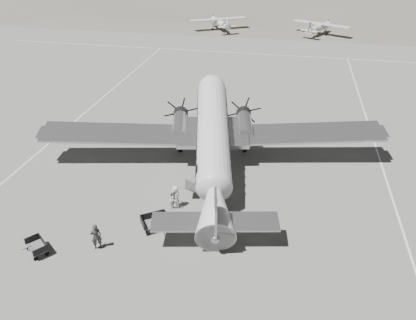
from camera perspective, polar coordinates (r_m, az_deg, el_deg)
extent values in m
plane|color=slate|center=(30.53, 2.98, -5.45)|extent=(260.00, 260.00, 0.00)
cube|color=silver|center=(31.50, 25.27, -7.50)|extent=(0.15, 80.00, 0.01)
cube|color=silver|center=(44.42, -18.47, 4.97)|extent=(0.15, 60.00, 0.01)
cube|color=silver|center=(67.09, 8.57, 14.46)|extent=(90.00, 0.15, 0.01)
cube|color=#656255|center=(120.97, 10.64, 21.21)|extent=(260.00, 90.00, 0.01)
imported|color=#2F2F2F|center=(26.66, -15.47, -10.31)|extent=(0.81, 0.75, 1.85)
imported|color=silver|center=(29.28, -4.82, -5.47)|extent=(0.74, 0.85, 1.49)
imported|color=silver|center=(29.32, -4.56, -5.14)|extent=(0.81, 0.98, 1.72)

